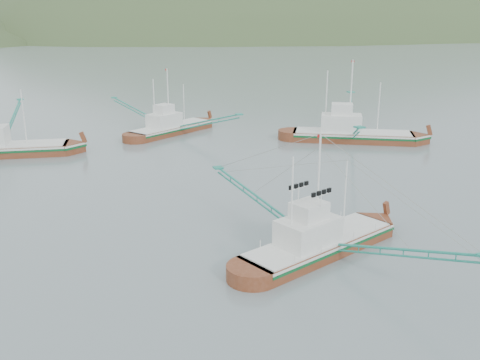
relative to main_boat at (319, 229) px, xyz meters
name	(u,v)px	position (x,y,z in m)	size (l,w,h in m)	color
ground	(271,242)	(-2.34, 3.00, -1.84)	(1200.00, 1200.00, 0.00)	slate
main_boat	(319,229)	(0.00, 0.00, 0.00)	(13.26, 22.59, 9.41)	#652C15
bg_boat_right	(352,123)	(22.60, 29.69, 0.63)	(19.81, 26.46, 11.72)	#652C15
bg_boat_far	(171,119)	(1.30, 44.05, 0.26)	(16.32, 22.94, 10.06)	#652C15
headland_right	(303,35)	(237.66, 433.00, -1.84)	(684.00, 432.00, 306.00)	#384C27
ridge_distant	(61,34)	(27.66, 563.00, -1.84)	(960.00, 400.00, 240.00)	slate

